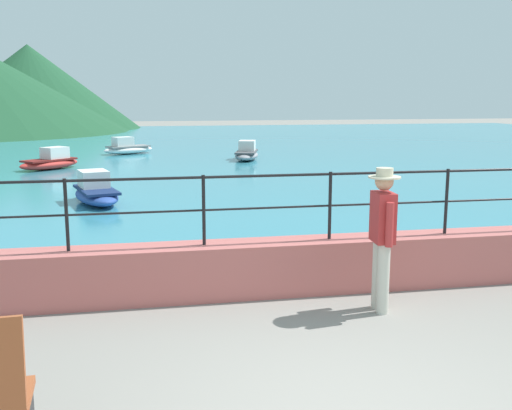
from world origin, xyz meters
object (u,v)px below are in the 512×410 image
person_walking (382,232)px  boat_5 (96,192)px  boat_0 (50,162)px  boat_3 (127,148)px  boat_4 (247,153)px

person_walking → boat_5: size_ratio=0.71×
boat_0 → boat_3: 5.78m
boat_0 → boat_4: same height
person_walking → boat_0: size_ratio=0.77×
boat_5 → person_walking: bearing=-64.2°
boat_3 → boat_4: same height
person_walking → boat_0: person_walking is taller
person_walking → boat_5: person_walking is taller
boat_4 → boat_5: same height
boat_0 → boat_4: bearing=13.5°
person_walking → boat_5: (-3.86, 8.00, -0.65)m
boat_4 → boat_5: bearing=-120.3°
person_walking → boat_4: (1.42, 17.02, -0.65)m
boat_3 → boat_4: bearing=-35.8°
boat_0 → person_walking: bearing=-68.9°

